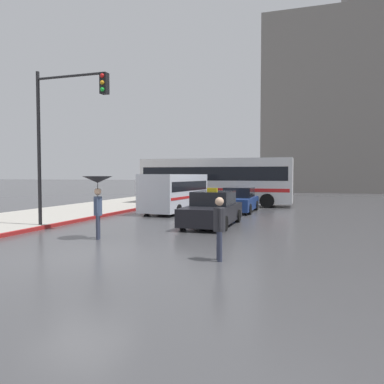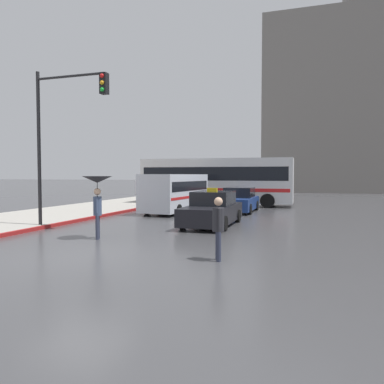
{
  "view_description": "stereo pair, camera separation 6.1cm",
  "coord_description": "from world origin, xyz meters",
  "px_view_note": "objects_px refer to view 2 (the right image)",
  "views": [
    {
      "loc": [
        5.82,
        -8.54,
        2.19
      ],
      "look_at": [
        0.53,
        8.15,
        1.4
      ],
      "focal_mm": 35.0,
      "sensor_mm": 36.0,
      "label": 1
    },
    {
      "loc": [
        5.88,
        -8.52,
        2.19
      ],
      "look_at": [
        0.53,
        8.15,
        1.4
      ],
      "focal_mm": 35.0,
      "sensor_mm": 36.0,
      "label": 2
    }
  ],
  "objects_px": {
    "city_bus": "(216,180)",
    "pedestrian_man": "(218,224)",
    "sedan_red": "(239,201)",
    "ambulance_van": "(175,191)",
    "pedestrian_with_umbrella": "(97,189)",
    "taxi": "(212,210)",
    "traffic_light": "(63,120)"
  },
  "relations": [
    {
      "from": "city_bus",
      "to": "pedestrian_man",
      "type": "distance_m",
      "value": 17.59
    },
    {
      "from": "city_bus",
      "to": "pedestrian_man",
      "type": "bearing_deg",
      "value": 13.05
    },
    {
      "from": "sedan_red",
      "to": "ambulance_van",
      "type": "xyz_separation_m",
      "value": [
        -3.5,
        -1.47,
        0.59
      ]
    },
    {
      "from": "ambulance_van",
      "to": "pedestrian_with_umbrella",
      "type": "bearing_deg",
      "value": 98.77
    },
    {
      "from": "sedan_red",
      "to": "ambulance_van",
      "type": "distance_m",
      "value": 3.85
    },
    {
      "from": "taxi",
      "to": "traffic_light",
      "type": "bearing_deg",
      "value": 29.03
    },
    {
      "from": "ambulance_van",
      "to": "pedestrian_man",
      "type": "height_order",
      "value": "ambulance_van"
    },
    {
      "from": "ambulance_van",
      "to": "pedestrian_with_umbrella",
      "type": "xyz_separation_m",
      "value": [
        0.66,
        -9.44,
        0.49
      ]
    },
    {
      "from": "city_bus",
      "to": "sedan_red",
      "type": "bearing_deg",
      "value": 29.1
    },
    {
      "from": "pedestrian_with_umbrella",
      "to": "pedestrian_man",
      "type": "xyz_separation_m",
      "value": [
        4.71,
        -1.89,
        -0.78
      ]
    },
    {
      "from": "city_bus",
      "to": "ambulance_van",
      "type": "bearing_deg",
      "value": -11.54
    },
    {
      "from": "sedan_red",
      "to": "traffic_light",
      "type": "relative_size",
      "value": 0.68
    },
    {
      "from": "ambulance_van",
      "to": "taxi",
      "type": "bearing_deg",
      "value": 130.75
    },
    {
      "from": "ambulance_van",
      "to": "pedestrian_with_umbrella",
      "type": "height_order",
      "value": "ambulance_van"
    },
    {
      "from": "sedan_red",
      "to": "pedestrian_with_umbrella",
      "type": "distance_m",
      "value": 11.33
    },
    {
      "from": "taxi",
      "to": "traffic_light",
      "type": "height_order",
      "value": "traffic_light"
    },
    {
      "from": "sedan_red",
      "to": "pedestrian_man",
      "type": "bearing_deg",
      "value": 98.28
    },
    {
      "from": "taxi",
      "to": "ambulance_van",
      "type": "distance_m",
      "value": 6.02
    },
    {
      "from": "sedan_red",
      "to": "taxi",
      "type": "bearing_deg",
      "value": 90.17
    },
    {
      "from": "pedestrian_man",
      "to": "pedestrian_with_umbrella",
      "type": "bearing_deg",
      "value": -132.24
    },
    {
      "from": "pedestrian_with_umbrella",
      "to": "sedan_red",
      "type": "bearing_deg",
      "value": -39.38
    },
    {
      "from": "city_bus",
      "to": "pedestrian_man",
      "type": "height_order",
      "value": "city_bus"
    },
    {
      "from": "city_bus",
      "to": "pedestrian_man",
      "type": "relative_size",
      "value": 6.64
    },
    {
      "from": "city_bus",
      "to": "pedestrian_with_umbrella",
      "type": "bearing_deg",
      "value": -2.66
    },
    {
      "from": "city_bus",
      "to": "traffic_light",
      "type": "xyz_separation_m",
      "value": [
        -2.9,
        -13.53,
        2.52
      ]
    },
    {
      "from": "traffic_light",
      "to": "sedan_red",
      "type": "bearing_deg",
      "value": 60.06
    },
    {
      "from": "taxi",
      "to": "city_bus",
      "type": "relative_size",
      "value": 0.42
    },
    {
      "from": "ambulance_van",
      "to": "pedestrian_with_umbrella",
      "type": "relative_size",
      "value": 2.64
    },
    {
      "from": "ambulance_van",
      "to": "traffic_light",
      "type": "height_order",
      "value": "traffic_light"
    },
    {
      "from": "ambulance_van",
      "to": "pedestrian_man",
      "type": "xyz_separation_m",
      "value": [
        5.37,
        -11.33,
        -0.29
      ]
    },
    {
      "from": "ambulance_van",
      "to": "city_bus",
      "type": "distance_m",
      "value": 5.82
    },
    {
      "from": "taxi",
      "to": "pedestrian_man",
      "type": "height_order",
      "value": "taxi"
    }
  ]
}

